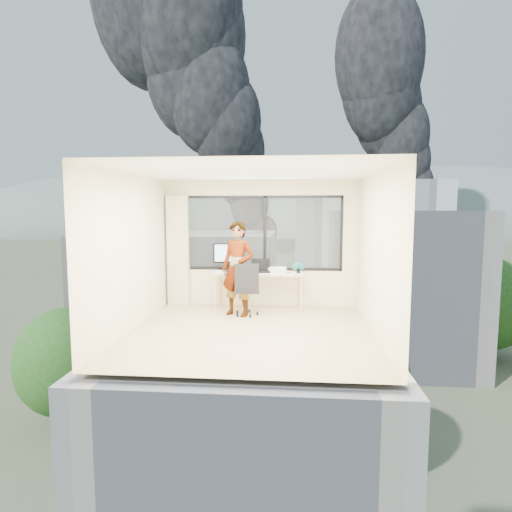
# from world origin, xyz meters

# --- Properties ---
(floor) EXTENTS (4.00, 4.00, 0.01)m
(floor) POSITION_xyz_m (0.00, 0.00, 0.00)
(floor) COLOR beige
(floor) RESTS_ON ground
(ceiling) EXTENTS (4.00, 4.00, 0.01)m
(ceiling) POSITION_xyz_m (0.00, 0.00, 2.60)
(ceiling) COLOR white
(ceiling) RESTS_ON ground
(wall_front) EXTENTS (4.00, 0.01, 2.60)m
(wall_front) POSITION_xyz_m (0.00, -2.00, 1.30)
(wall_front) COLOR beige
(wall_front) RESTS_ON ground
(wall_left) EXTENTS (0.01, 4.00, 2.60)m
(wall_left) POSITION_xyz_m (-2.00, 0.00, 1.30)
(wall_left) COLOR beige
(wall_left) RESTS_ON ground
(wall_right) EXTENTS (0.01, 4.00, 2.60)m
(wall_right) POSITION_xyz_m (2.00, 0.00, 1.30)
(wall_right) COLOR beige
(wall_right) RESTS_ON ground
(window_wall) EXTENTS (3.30, 0.16, 1.55)m
(window_wall) POSITION_xyz_m (0.05, 2.00, 1.52)
(window_wall) COLOR black
(window_wall) RESTS_ON ground
(curtain) EXTENTS (0.45, 0.14, 2.30)m
(curtain) POSITION_xyz_m (-1.72, 1.88, 1.15)
(curtain) COLOR beige
(curtain) RESTS_ON floor
(desk) EXTENTS (1.80, 0.60, 0.75)m
(desk) POSITION_xyz_m (0.00, 1.66, 0.38)
(desk) COLOR beige
(desk) RESTS_ON floor
(chair) EXTENTS (0.60, 0.60, 1.04)m
(chair) POSITION_xyz_m (-0.19, 1.08, 0.52)
(chair) COLOR black
(chair) RESTS_ON floor
(person) EXTENTS (0.76, 0.64, 1.79)m
(person) POSITION_xyz_m (-0.35, 1.07, 0.90)
(person) COLOR #2D2D33
(person) RESTS_ON floor
(monitor) EXTENTS (0.61, 0.24, 0.59)m
(monitor) POSITION_xyz_m (-0.64, 1.71, 1.05)
(monitor) COLOR black
(monitor) RESTS_ON desk
(game_console) EXTENTS (0.39, 0.35, 0.08)m
(game_console) POSITION_xyz_m (0.38, 1.87, 0.79)
(game_console) COLOR white
(game_console) RESTS_ON desk
(laptop) EXTENTS (0.42, 0.44, 0.24)m
(laptop) POSITION_xyz_m (0.04, 1.66, 0.87)
(laptop) COLOR black
(laptop) RESTS_ON desk
(cellphone) EXTENTS (0.11, 0.05, 0.01)m
(cellphone) POSITION_xyz_m (0.61, 1.59, 0.76)
(cellphone) COLOR black
(cellphone) RESTS_ON desk
(pen_cup) EXTENTS (0.09, 0.09, 0.09)m
(pen_cup) POSITION_xyz_m (0.80, 1.61, 0.79)
(pen_cup) COLOR black
(pen_cup) RESTS_ON desk
(handbag) EXTENTS (0.27, 0.21, 0.19)m
(handbag) POSITION_xyz_m (0.80, 1.82, 0.84)
(handbag) COLOR #0D5244
(handbag) RESTS_ON desk
(exterior_ground) EXTENTS (400.00, 400.00, 0.04)m
(exterior_ground) POSITION_xyz_m (0.00, 120.00, -14.00)
(exterior_ground) COLOR #515B3D
(exterior_ground) RESTS_ON ground
(near_bldg_a) EXTENTS (16.00, 12.00, 14.00)m
(near_bldg_a) POSITION_xyz_m (-9.00, 30.00, -7.00)
(near_bldg_a) COLOR beige
(near_bldg_a) RESTS_ON exterior_ground
(near_bldg_b) EXTENTS (14.00, 13.00, 16.00)m
(near_bldg_b) POSITION_xyz_m (12.00, 38.00, -6.00)
(near_bldg_b) COLOR white
(near_bldg_b) RESTS_ON exterior_ground
(far_tower_a) EXTENTS (14.00, 14.00, 28.00)m
(far_tower_a) POSITION_xyz_m (-35.00, 95.00, 0.00)
(far_tower_a) COLOR silver
(far_tower_a) RESTS_ON exterior_ground
(far_tower_b) EXTENTS (13.00, 13.00, 30.00)m
(far_tower_b) POSITION_xyz_m (8.00, 120.00, 1.00)
(far_tower_b) COLOR silver
(far_tower_b) RESTS_ON exterior_ground
(far_tower_c) EXTENTS (15.00, 15.00, 26.00)m
(far_tower_c) POSITION_xyz_m (45.00, 140.00, -1.00)
(far_tower_c) COLOR silver
(far_tower_c) RESTS_ON exterior_ground
(far_tower_d) EXTENTS (16.00, 14.00, 22.00)m
(far_tower_d) POSITION_xyz_m (-60.00, 150.00, -3.00)
(far_tower_d) COLOR silver
(far_tower_d) RESTS_ON exterior_ground
(hill_a) EXTENTS (288.00, 216.00, 90.00)m
(hill_a) POSITION_xyz_m (-120.00, 320.00, -14.00)
(hill_a) COLOR slate
(hill_a) RESTS_ON exterior_ground
(hill_b) EXTENTS (300.00, 220.00, 96.00)m
(hill_b) POSITION_xyz_m (100.00, 320.00, -14.00)
(hill_b) COLOR slate
(hill_b) RESTS_ON exterior_ground
(tree_a) EXTENTS (7.00, 7.00, 8.00)m
(tree_a) POSITION_xyz_m (-16.00, 22.00, -10.00)
(tree_a) COLOR #1F4F1A
(tree_a) RESTS_ON exterior_ground
(tree_b) EXTENTS (7.60, 7.60, 9.00)m
(tree_b) POSITION_xyz_m (4.00, 18.00, -9.50)
(tree_b) COLOR #1F4F1A
(tree_b) RESTS_ON exterior_ground
(tree_c) EXTENTS (8.40, 8.40, 10.00)m
(tree_c) POSITION_xyz_m (22.00, 40.00, -9.00)
(tree_c) COLOR #1F4F1A
(tree_c) RESTS_ON exterior_ground
(smoke_plume_a) EXTENTS (40.00, 24.00, 90.00)m
(smoke_plume_a) POSITION_xyz_m (-10.00, 150.00, 39.00)
(smoke_plume_a) COLOR black
(smoke_plume_a) RESTS_ON exterior_ground
(smoke_plume_b) EXTENTS (30.00, 18.00, 70.00)m
(smoke_plume_b) POSITION_xyz_m (55.00, 170.00, 27.00)
(smoke_plume_b) COLOR black
(smoke_plume_b) RESTS_ON exterior_ground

